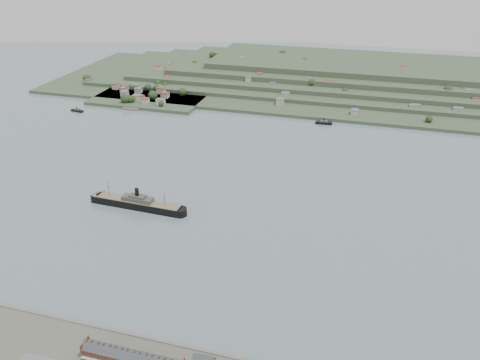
# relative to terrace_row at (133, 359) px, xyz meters

# --- Properties ---
(ground) EXTENTS (1400.00, 1400.00, 0.00)m
(ground) POSITION_rel_terrace_row_xyz_m (10.00, 168.02, -6.84)
(ground) COLOR slate
(ground) RESTS_ON ground
(terrace_row) EXTENTS (55.60, 9.80, 11.07)m
(terrace_row) POSITION_rel_terrace_row_xyz_m (0.00, 0.00, 0.00)
(terrace_row) COLOR #4B2A1B
(terrace_row) RESTS_ON ground
(far_peninsula) EXTENTS (760.00, 309.00, 30.00)m
(far_peninsula) POSITION_rel_terrace_row_xyz_m (37.91, 561.12, 5.04)
(far_peninsula) COLOR #34462F
(far_peninsula) RESTS_ON ground
(steamship) EXTENTS (90.74, 13.93, 21.76)m
(steamship) POSITION_rel_terrace_row_xyz_m (-75.92, 149.43, -2.82)
(steamship) COLOR black
(steamship) RESTS_ON ground
(tugboat) EXTENTS (16.52, 9.45, 7.21)m
(tugboat) POSITION_rel_terrace_row_xyz_m (-106.83, 155.40, -5.08)
(tugboat) COLOR black
(tugboat) RESTS_ON ground
(ferry_west) EXTENTS (18.04, 7.72, 6.55)m
(ferry_west) POSITION_rel_terrace_row_xyz_m (-258.26, 347.15, -5.26)
(ferry_west) COLOR black
(ferry_west) RESTS_ON ground
(ferry_east) EXTENTS (20.27, 6.96, 7.47)m
(ferry_east) POSITION_rel_terrace_row_xyz_m (53.58, 388.16, -5.04)
(ferry_east) COLOR black
(ferry_east) RESTS_ON ground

